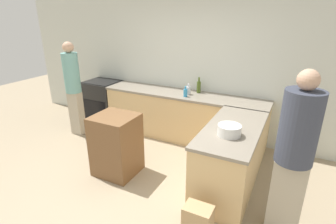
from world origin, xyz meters
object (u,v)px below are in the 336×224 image
island_table (116,145)px  person_by_range (73,85)px  dish_soap_bottle (185,92)px  person_at_peninsula (294,151)px  range_oven (104,101)px  paper_bag (198,222)px  vinegar_bottle_clear (188,90)px  olive_oil_bottle (199,87)px  mixing_bowl (229,130)px

island_table → person_by_range: 1.80m
dish_soap_bottle → person_at_peninsula: (1.82, -1.45, 0.02)m
range_oven → paper_bag: bearing=-35.0°
vinegar_bottle_clear → person_at_peninsula: (1.83, -1.60, 0.01)m
olive_oil_bottle → mixing_bowl: bearing=-57.5°
vinegar_bottle_clear → person_at_peninsula: 2.43m
island_table → vinegar_bottle_clear: 1.67m
person_by_range → person_at_peninsula: 3.96m
range_oven → person_at_peninsula: (3.85, -1.61, 0.54)m
person_by_range → person_at_peninsula: size_ratio=0.99×
person_by_range → dish_soap_bottle: bearing=16.7°
olive_oil_bottle → vinegar_bottle_clear: 0.23m
range_oven → island_table: island_table is taller
olive_oil_bottle → dish_soap_bottle: size_ratio=1.53×
dish_soap_bottle → person_by_range: (-2.05, -0.61, 0.03)m
island_table → paper_bag: bearing=-22.0°
person_by_range → paper_bag: bearing=-23.9°
paper_bag → mixing_bowl: bearing=84.8°
range_oven → dish_soap_bottle: bearing=-4.5°
dish_soap_bottle → paper_bag: 2.36m
range_oven → person_at_peninsula: 4.20m
dish_soap_bottle → person_by_range: bearing=-163.3°
island_table → mixing_bowl: size_ratio=3.24×
island_table → dish_soap_bottle: size_ratio=4.84×
range_oven → dish_soap_bottle: 2.10m
olive_oil_bottle → vinegar_bottle_clear: bearing=-125.3°
person_at_peninsula → paper_bag: size_ratio=4.78×
dish_soap_bottle → person_by_range: size_ratio=0.10×
island_table → person_at_peninsula: bearing=-2.2°
range_oven → island_table: (1.52, -1.52, 0.01)m
mixing_bowl → olive_oil_bottle: (-0.97, 1.52, 0.05)m
island_table → olive_oil_bottle: bearing=69.4°
mixing_bowl → olive_oil_bottle: 1.80m
range_oven → person_at_peninsula: person_at_peninsula is taller
vinegar_bottle_clear → olive_oil_bottle: bearing=54.7°
paper_bag → person_by_range: bearing=156.1°
range_oven → olive_oil_bottle: (2.15, 0.17, 0.56)m
island_table → olive_oil_bottle: (0.63, 1.69, 0.55)m
island_table → paper_bag: size_ratio=2.40×
person_at_peninsula → olive_oil_bottle: bearing=133.6°
person_by_range → person_at_peninsula: person_at_peninsula is taller
island_table → vinegar_bottle_clear: vinegar_bottle_clear is taller
mixing_bowl → person_by_range: (-3.15, 0.58, 0.04)m
island_table → dish_soap_bottle: 1.54m
vinegar_bottle_clear → range_oven: bearing=179.7°
island_table → range_oven: bearing=134.9°
island_table → person_at_peninsula: (2.33, -0.09, 0.53)m
range_oven → paper_bag: (3.05, -2.14, -0.26)m
range_oven → olive_oil_bottle: olive_oil_bottle is taller
mixing_bowl → vinegar_bottle_clear: vinegar_bottle_clear is taller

